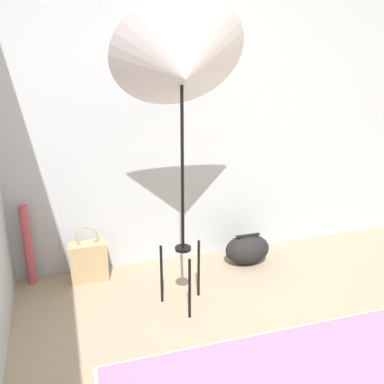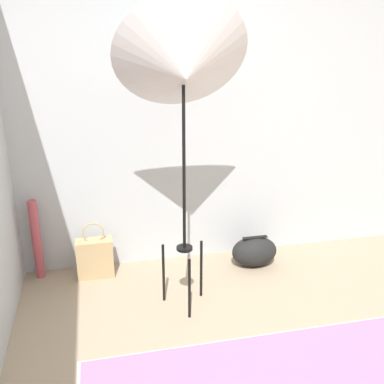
{
  "view_description": "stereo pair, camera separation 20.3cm",
  "coord_description": "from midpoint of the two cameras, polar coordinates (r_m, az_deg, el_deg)",
  "views": [
    {
      "loc": [
        -0.9,
        -1.36,
        1.93
      ],
      "look_at": [
        -0.12,
        1.21,
        0.93
      ],
      "focal_mm": 42.0,
      "sensor_mm": 36.0,
      "label": 1
    },
    {
      "loc": [
        -0.7,
        -1.42,
        1.93
      ],
      "look_at": [
        -0.12,
        1.21,
        0.93
      ],
      "focal_mm": 42.0,
      "sensor_mm": 36.0,
      "label": 2
    }
  ],
  "objects": [
    {
      "name": "paper_roll",
      "position": [
        3.76,
        -21.6,
        -6.34
      ],
      "size": [
        0.07,
        0.07,
        0.66
      ],
      "color": "#BC4C56",
      "rests_on": "ground_plane"
    },
    {
      "name": "duffel_bag",
      "position": [
        3.9,
        5.55,
        -7.27
      ],
      "size": [
        0.39,
        0.26,
        0.26
      ],
      "color": "black",
      "rests_on": "ground_plane"
    },
    {
      "name": "photo_umbrella",
      "position": [
        2.83,
        -3.46,
        15.43
      ],
      "size": [
        0.86,
        0.69,
        2.11
      ],
      "color": "black",
      "rests_on": "ground_plane"
    },
    {
      "name": "wall_back",
      "position": [
        3.63,
        -3.9,
        10.32
      ],
      "size": [
        8.0,
        0.05,
        2.6
      ],
      "color": "#B7BCC1",
      "rests_on": "ground_plane"
    },
    {
      "name": "tote_bag",
      "position": [
        3.73,
        -14.52,
        -8.54
      ],
      "size": [
        0.29,
        0.13,
        0.48
      ],
      "color": "tan",
      "rests_on": "ground_plane"
    }
  ]
}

